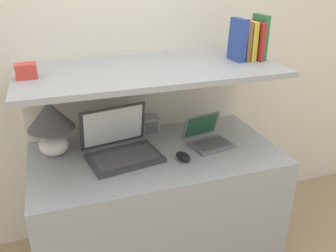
# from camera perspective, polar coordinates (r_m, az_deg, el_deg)

# --- Properties ---
(wall_back) EXTENTS (6.00, 0.05, 2.40)m
(wall_back) POSITION_cam_1_polar(r_m,az_deg,el_deg) (2.15, -5.38, 12.57)
(wall_back) COLOR silver
(wall_back) RESTS_ON ground_plane
(desk) EXTENTS (1.33, 0.70, 0.70)m
(desk) POSITION_cam_1_polar(r_m,az_deg,el_deg) (2.13, -1.76, -12.64)
(desk) COLOR #999EA3
(desk) RESTS_ON ground_plane
(back_riser) EXTENTS (1.33, 0.04, 1.13)m
(back_riser) POSITION_cam_1_polar(r_m,az_deg,el_deg) (2.32, -4.52, -3.17)
(back_riser) COLOR silver
(back_riser) RESTS_ON ground_plane
(shelf) EXTENTS (1.33, 0.63, 0.03)m
(shelf) POSITION_cam_1_polar(r_m,az_deg,el_deg) (1.84, -2.77, 8.94)
(shelf) COLOR #999EA3
(shelf) RESTS_ON back_riser
(table_lamp) EXTENTS (0.24, 0.24, 0.30)m
(table_lamp) POSITION_cam_1_polar(r_m,az_deg,el_deg) (1.94, -18.29, 0.52)
(table_lamp) COLOR white
(table_lamp) RESTS_ON desk
(laptop_large) EXTENTS (0.41, 0.36, 0.25)m
(laptop_large) POSITION_cam_1_polar(r_m,az_deg,el_deg) (1.90, -7.52, -3.41)
(laptop_large) COLOR #333338
(laptop_large) RESTS_ON desk
(laptop_small) EXTENTS (0.26, 0.25, 0.16)m
(laptop_small) POSITION_cam_1_polar(r_m,az_deg,el_deg) (2.03, 6.40, -2.00)
(laptop_small) COLOR slate
(laptop_small) RESTS_ON desk
(computer_mouse) EXTENTS (0.08, 0.11, 0.04)m
(computer_mouse) POSITION_cam_1_polar(r_m,az_deg,el_deg) (1.86, 2.45, -4.93)
(computer_mouse) COLOR black
(computer_mouse) RESTS_ON desk
(router_box) EXTENTS (0.10, 0.09, 0.11)m
(router_box) POSITION_cam_1_polar(r_m,az_deg,el_deg) (2.14, -2.99, 0.10)
(router_box) COLOR gray
(router_box) RESTS_ON desk
(book_green) EXTENTS (0.03, 0.14, 0.24)m
(book_green) POSITION_cam_1_polar(r_m,az_deg,el_deg) (2.07, 14.48, 13.68)
(book_green) COLOR #2D7042
(book_green) RESTS_ON shelf
(book_red) EXTENTS (0.02, 0.17, 0.20)m
(book_red) POSITION_cam_1_polar(r_m,az_deg,el_deg) (2.06, 13.76, 13.20)
(book_red) COLOR #A82823
(book_red) RESTS_ON shelf
(book_yellow) EXTENTS (0.03, 0.13, 0.21)m
(book_yellow) POSITION_cam_1_polar(r_m,az_deg,el_deg) (2.04, 12.92, 13.23)
(book_yellow) COLOR gold
(book_yellow) RESTS_ON shelf
(book_brown) EXTENTS (0.02, 0.13, 0.21)m
(book_brown) POSITION_cam_1_polar(r_m,az_deg,el_deg) (2.02, 12.06, 13.27)
(book_brown) COLOR brown
(book_brown) RESTS_ON shelf
(book_blue) EXTENTS (0.05, 0.14, 0.22)m
(book_blue) POSITION_cam_1_polar(r_m,az_deg,el_deg) (2.00, 11.13, 13.43)
(book_blue) COLOR #284293
(book_blue) RESTS_ON shelf
(shelf_gadget) EXTENTS (0.09, 0.07, 0.07)m
(shelf_gadget) POSITION_cam_1_polar(r_m,az_deg,el_deg) (1.77, -21.78, 8.20)
(shelf_gadget) COLOR #CC3D33
(shelf_gadget) RESTS_ON shelf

